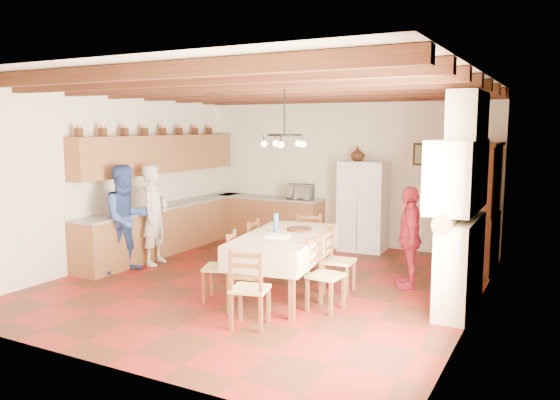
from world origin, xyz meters
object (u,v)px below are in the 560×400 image
Objects in this scene: refrigerator at (364,206)px; chair_left_far at (243,250)px; person_man at (155,215)px; chair_end_near at (250,287)px; microwave at (300,192)px; dining_table at (284,240)px; person_woman_red at (409,237)px; chair_left_near at (219,266)px; hutch at (482,207)px; person_woman_blue at (127,219)px; chair_right_near at (326,274)px; chair_right_far at (339,260)px; chair_end_far at (308,245)px.

refrigerator reaches higher than chair_left_far.
person_man is (-2.81, -2.72, 0.01)m from refrigerator.
chair_end_near is 4.88m from microwave.
person_man is at bearing 168.84° from dining_table.
person_woman_red is (1.43, 1.23, -0.05)m from dining_table.
refrigerator is at bearing 151.15° from chair_left_near.
hutch is 3.58m from dining_table.
refrigerator is 1.78× the size of chair_left_far.
microwave is at bearing 171.20° from chair_left_near.
chair_left_far is 0.64× the size of person_woman_red.
microwave is at bearing 172.75° from hutch.
chair_left_near is 2.28m from person_woman_blue.
hutch is 3.47m from chair_right_near.
refrigerator is 0.81× the size of hutch.
chair_left_near is 1.83× the size of microwave.
person_man is at bearing 10.38° from person_woman_blue.
person_woman_red reaches higher than chair_right_near.
person_man is 1.15× the size of person_woman_red.
person_man reaches higher than chair_end_near.
dining_table is 2.86m from person_woman_blue.
dining_table is 1.01m from chair_left_far.
microwave reaches higher than chair_right_far.
chair_right_near is at bearing -74.52° from microwave.
dining_table is 0.96m from chair_left_near.
chair_left_near is 1.00× the size of chair_left_far.
refrigerator is 0.80× the size of dining_table.
chair_right_far is at bearing -69.74° from microwave.
person_woman_blue is at bearing -86.06° from chair_left_far.
person_woman_blue reaches higher than person_woman_red.
hutch is (2.20, -0.47, 0.20)m from refrigerator.
chair_right_near is (0.76, -0.30, -0.32)m from dining_table.
chair_left_far and chair_end_far have the same top height.
dining_table is 2.23× the size of chair_left_near.
chair_end_far is at bearing -48.77° from person_woman_blue.
chair_right_near is at bearing -75.54° from chair_end_far.
dining_table is 2.85m from person_man.
person_man reaches higher than microwave.
chair_right_far is at bearing -102.91° from person_man.
hutch is 2.86m from chair_right_far.
chair_end_far is (-0.20, -2.09, -0.38)m from refrigerator.
hutch reaches higher than person_woman_blue.
microwave is (-1.36, 3.34, 0.25)m from dining_table.
chair_left_near is at bearing -87.62° from person_woman_blue.
microwave is (-0.47, 2.98, 0.57)m from chair_left_far.
chair_left_near is 2.43m from person_man.
person_woman_blue reaches higher than chair_right_near.
person_woman_blue is at bearing -149.35° from hutch.
dining_table is 2.23× the size of chair_left_far.
person_woman_red is at bearing -56.85° from person_woman_blue.
person_woman_blue is at bearing -122.67° from chair_left_near.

